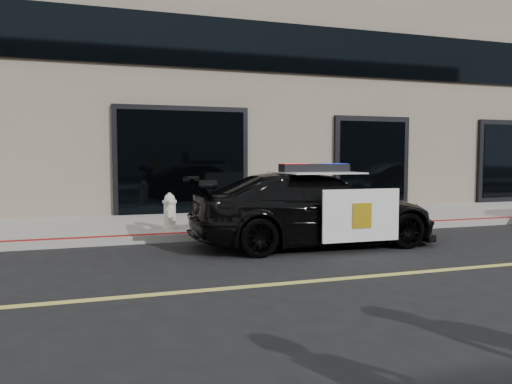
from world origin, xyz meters
name	(u,v)px	position (x,y,z in m)	size (l,w,h in m)	color
ground	(350,278)	(0.00, 0.00, 0.00)	(120.00, 120.00, 0.00)	black
sidewalk_n	(239,222)	(0.00, 5.25, 0.07)	(60.00, 3.50, 0.15)	gray
building_n	(193,20)	(0.00, 10.50, 6.00)	(60.00, 7.00, 12.00)	#756856
police_car	(314,209)	(0.58, 2.39, 0.66)	(2.15, 4.56, 1.47)	black
fire_hydrant	(170,212)	(-1.74, 4.20, 0.49)	(0.33, 0.46, 0.72)	silver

